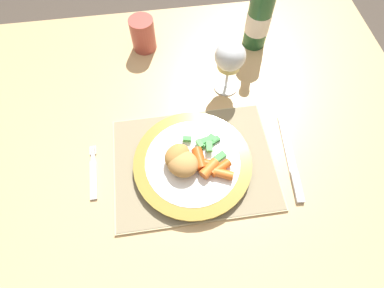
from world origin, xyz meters
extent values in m
plane|color=#4C4238|center=(0.00, 0.00, 0.00)|extent=(6.00, 6.00, 0.00)
cube|color=tan|center=(0.00, 0.00, 0.72)|extent=(1.19, 0.86, 0.04)
cube|color=tan|center=(0.54, -0.37, 0.35)|extent=(0.06, 0.06, 0.70)
cube|color=tan|center=(-0.54, 0.37, 0.35)|extent=(0.06, 0.06, 0.70)
cube|color=tan|center=(0.54, 0.37, 0.35)|extent=(0.06, 0.06, 0.70)
cube|color=#CCB789|center=(0.01, -0.11, 0.74)|extent=(0.36, 0.27, 0.01)
cube|color=gray|center=(0.01, -0.11, 0.75)|extent=(0.36, 0.27, 0.00)
cylinder|color=white|center=(0.01, -0.12, 0.75)|extent=(0.22, 0.22, 0.01)
cylinder|color=olive|center=(0.01, -0.12, 0.76)|extent=(0.26, 0.26, 0.01)
cylinder|color=white|center=(0.01, -0.12, 0.77)|extent=(0.21, 0.21, 0.00)
ellipsoid|color=#B77F3D|center=(-0.03, -0.11, 0.79)|extent=(0.08, 0.08, 0.04)
ellipsoid|color=tan|center=(-0.02, -0.13, 0.79)|extent=(0.09, 0.09, 0.04)
cube|color=green|center=(0.07, -0.12, 0.77)|extent=(0.03, 0.03, 0.01)
cube|color=green|center=(0.06, -0.07, 0.77)|extent=(0.02, 0.02, 0.01)
cube|color=green|center=(0.03, -0.09, 0.77)|extent=(0.02, 0.02, 0.01)
cube|color=#4CA84C|center=(0.05, -0.09, 0.78)|extent=(0.02, 0.03, 0.01)
cube|color=#338438|center=(0.06, -0.08, 0.77)|extent=(0.03, 0.02, 0.01)
cube|color=green|center=(0.04, -0.07, 0.77)|extent=(0.03, 0.02, 0.01)
cube|color=#4CA84C|center=(0.03, -0.08, 0.78)|extent=(0.02, 0.02, 0.01)
cube|color=green|center=(0.00, -0.07, 0.77)|extent=(0.02, 0.01, 0.01)
cylinder|color=orange|center=(0.04, -0.15, 0.78)|extent=(0.05, 0.05, 0.02)
cylinder|color=orange|center=(0.06, -0.16, 0.78)|extent=(0.05, 0.03, 0.02)
cylinder|color=orange|center=(0.06, -0.15, 0.78)|extent=(0.05, 0.04, 0.02)
cylinder|color=#CC5119|center=(0.03, -0.13, 0.78)|extent=(0.04, 0.03, 0.02)
cylinder|color=#CC5119|center=(0.02, -0.12, 0.78)|extent=(0.03, 0.05, 0.02)
cube|color=silver|center=(-0.22, -0.12, 0.74)|extent=(0.02, 0.09, 0.01)
cube|color=silver|center=(-0.22, -0.07, 0.74)|extent=(0.01, 0.02, 0.01)
cube|color=silver|center=(-0.21, -0.05, 0.74)|extent=(0.00, 0.02, 0.00)
cube|color=silver|center=(-0.22, -0.05, 0.74)|extent=(0.00, 0.02, 0.00)
cube|color=silver|center=(-0.22, -0.05, 0.74)|extent=(0.00, 0.02, 0.00)
cube|color=silver|center=(-0.23, -0.05, 0.74)|extent=(0.00, 0.02, 0.00)
cube|color=silver|center=(0.23, -0.09, 0.74)|extent=(0.03, 0.15, 0.00)
cube|color=#B2B2B7|center=(0.22, -0.20, 0.74)|extent=(0.02, 0.07, 0.01)
cylinder|color=silver|center=(0.12, 0.09, 0.74)|extent=(0.06, 0.06, 0.00)
cylinder|color=silver|center=(0.12, 0.09, 0.78)|extent=(0.01, 0.01, 0.07)
ellipsoid|color=silver|center=(0.12, 0.09, 0.85)|extent=(0.07, 0.07, 0.07)
cylinder|color=#E0D684|center=(0.12, 0.09, 0.83)|extent=(0.06, 0.06, 0.03)
cylinder|color=#23562D|center=(0.23, 0.24, 0.82)|extent=(0.06, 0.06, 0.16)
cylinder|color=white|center=(0.23, 0.24, 0.81)|extent=(0.06, 0.06, 0.06)
cylinder|color=#B24C42|center=(-0.08, 0.27, 0.79)|extent=(0.07, 0.07, 0.09)
cylinder|color=maroon|center=(-0.08, 0.27, 0.83)|extent=(0.05, 0.05, 0.01)
camera|label=1|loc=(-0.04, -0.40, 1.36)|focal=28.00mm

